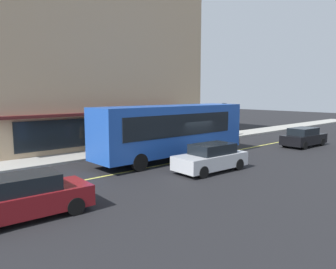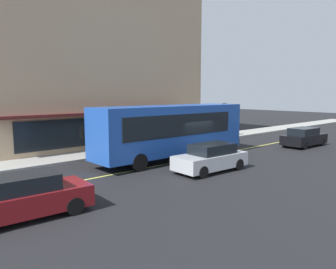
{
  "view_description": "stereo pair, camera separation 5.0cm",
  "coord_description": "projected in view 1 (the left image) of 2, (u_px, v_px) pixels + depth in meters",
  "views": [
    {
      "loc": [
        -15.21,
        -14.36,
        4.26
      ],
      "look_at": [
        -1.14,
        1.19,
        1.6
      ],
      "focal_mm": 34.61,
      "sensor_mm": 36.0,
      "label": 1
    },
    {
      "loc": [
        -15.17,
        -14.39,
        4.26
      ],
      "look_at": [
        -1.14,
        1.19,
        1.6
      ],
      "focal_mm": 34.61,
      "sensor_mm": 36.0,
      "label": 2
    }
  ],
  "objects": [
    {
      "name": "ground",
      "position": [
        193.0,
        159.0,
        21.22
      ],
      "size": [
        120.0,
        120.0,
        0.0
      ],
      "primitive_type": "plane",
      "color": "black"
    },
    {
      "name": "sidewalk",
      "position": [
        142.0,
        147.0,
        25.26
      ],
      "size": [
        80.0,
        2.73,
        0.15
      ],
      "primitive_type": "cube",
      "color": "#9E9B93",
      "rests_on": "ground"
    },
    {
      "name": "lane_centre_stripe",
      "position": [
        193.0,
        159.0,
        21.22
      ],
      "size": [
        36.0,
        0.16,
        0.01
      ],
      "primitive_type": "cube",
      "color": "#D8D14C",
      "rests_on": "ground"
    },
    {
      "name": "storefront_building",
      "position": [
        70.0,
        50.0,
        27.34
      ],
      "size": [
        21.52,
        10.82,
        15.81
      ],
      "color": "tan",
      "rests_on": "ground"
    },
    {
      "name": "bus",
      "position": [
        173.0,
        129.0,
        20.8
      ],
      "size": [
        11.13,
        2.6,
        3.5
      ],
      "color": "#1E4CAD",
      "rests_on": "ground"
    },
    {
      "name": "traffic_light",
      "position": [
        224.0,
        112.0,
        30.81
      ],
      "size": [
        0.3,
        0.52,
        3.2
      ],
      "color": "#2D2D33",
      "rests_on": "sidewalk"
    },
    {
      "name": "car_black",
      "position": [
        304.0,
        137.0,
        26.16
      ],
      "size": [
        4.38,
        2.03,
        1.52
      ],
      "color": "black",
      "rests_on": "ground"
    },
    {
      "name": "car_silver",
      "position": [
        211.0,
        158.0,
        17.8
      ],
      "size": [
        4.39,
        2.03,
        1.52
      ],
      "color": "#B7BABF",
      "rests_on": "ground"
    },
    {
      "name": "car_maroon",
      "position": [
        25.0,
        197.0,
        11.07
      ],
      "size": [
        4.39,
        2.05,
        1.52
      ],
      "color": "maroon",
      "rests_on": "ground"
    },
    {
      "name": "pedestrian_waiting",
      "position": [
        154.0,
        131.0,
        26.15
      ],
      "size": [
        0.34,
        0.34,
        1.81
      ],
      "color": "black",
      "rests_on": "sidewalk"
    },
    {
      "name": "pedestrian_by_curb",
      "position": [
        91.0,
        137.0,
        22.9
      ],
      "size": [
        0.34,
        0.34,
        1.72
      ],
      "color": "black",
      "rests_on": "sidewalk"
    },
    {
      "name": "pedestrian_mid_block",
      "position": [
        88.0,
        138.0,
        21.95
      ],
      "size": [
        0.34,
        0.34,
        1.79
      ],
      "color": "black",
      "rests_on": "sidewalk"
    }
  ]
}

